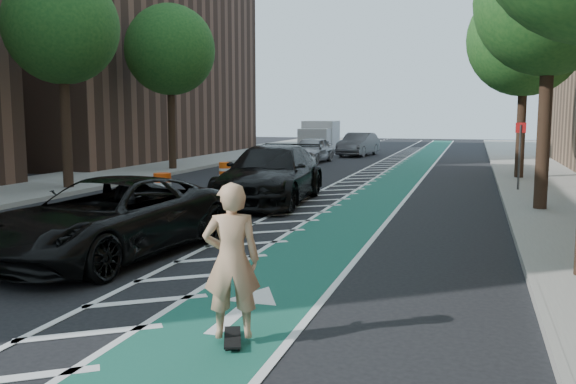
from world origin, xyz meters
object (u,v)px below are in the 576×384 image
at_px(skateboarder, 232,260).
at_px(suv_near, 109,218).
at_px(suv_far, 271,174).
at_px(barrel_a, 163,189).

bearing_deg(skateboarder, suv_near, -63.58).
distance_m(suv_far, barrel_a, 3.42).
bearing_deg(suv_near, skateboarder, -34.84).
height_order(suv_near, barrel_a, suv_near).
bearing_deg(suv_near, suv_far, 91.98).
xyz_separation_m(suv_near, suv_far, (0.65, 7.92, 0.12)).
height_order(skateboarder, barrel_a, skateboarder).
height_order(suv_far, barrel_a, suv_far).
bearing_deg(barrel_a, skateboarder, -57.58).
bearing_deg(skateboarder, barrel_a, -79.63).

